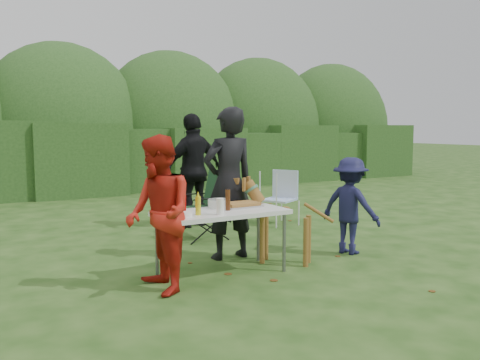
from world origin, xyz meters
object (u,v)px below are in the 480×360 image
folding_table (222,215)px  paper_towel_roll (168,201)px  person_red_jacket (159,214)px  lawn_chair (279,197)px  dog (286,222)px  ketchup_bottle (183,205)px  child (350,206)px  person_cook (229,183)px  mustard_bottle (198,206)px  person_black_puffy (194,170)px  beer_bottle (228,200)px  camping_chair (201,205)px

folding_table → paper_towel_roll: paper_towel_roll is taller
person_red_jacket → lawn_chair: person_red_jacket is taller
dog → ketchup_bottle: dog is taller
child → paper_towel_roll: 2.54m
person_cook → lawn_chair: size_ratio=2.07×
ketchup_bottle → dog: bearing=2.4°
dog → lawn_chair: dog is taller
lawn_chair → mustard_bottle: 3.51m
mustard_bottle → ketchup_bottle: 0.16m
person_black_puffy → paper_towel_roll: (-1.54, -2.56, -0.09)m
mustard_bottle → paper_towel_roll: 0.38m
child → beer_bottle: size_ratio=5.38×
folding_table → person_black_puffy: bearing=70.7°
dog → mustard_bottle: size_ratio=5.46×
beer_bottle → person_red_jacket: bearing=-166.6°
child → dog: size_ratio=1.18×
child → lawn_chair: (0.36, 2.16, -0.17)m
dog → mustard_bottle: bearing=53.4°
person_red_jacket → beer_bottle: 0.95m
folding_table → person_cook: bearing=54.2°
person_red_jacket → camping_chair: (1.47, 2.01, -0.29)m
camping_chair → paper_towel_roll: size_ratio=4.02×
child → mustard_bottle: size_ratio=6.45×
camping_chair → mustard_bottle: (-0.97, -1.89, 0.32)m
lawn_chair → mustard_bottle: size_ratio=4.71×
mustard_bottle → child: bearing=2.5°
person_cook → person_red_jacket: size_ratio=1.20×
child → beer_bottle: child is taller
dog → ketchup_bottle: size_ratio=4.96×
child → camping_chair: bearing=18.4°
person_cook → beer_bottle: bearing=59.0°
person_cook → ketchup_bottle: 1.13m
person_red_jacket → mustard_bottle: (0.50, 0.12, 0.03)m
child → ketchup_bottle: size_ratio=5.86×
camping_chair → person_cook: bearing=81.6°
mustard_bottle → person_black_puffy: bearing=65.4°
camping_chair → paper_towel_roll: bearing=53.8°
person_red_jacket → lawn_chair: size_ratio=1.72×
dog → person_black_puffy: bearing=-43.8°
person_black_puffy → mustard_bottle: bearing=54.9°
mustard_bottle → beer_bottle: bearing=13.3°
folding_table → ketchup_bottle: size_ratio=6.82×
folding_table → camping_chair: 1.88m
dog → paper_towel_roll: (-1.49, 0.17, 0.35)m
folding_table → lawn_chair: size_ratio=1.59×
person_red_jacket → dog: 1.81m
child → beer_bottle: 1.89m
mustard_bottle → camping_chair: bearing=62.8°
person_cook → child: 1.67m
person_cook → dog: bearing=129.2°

